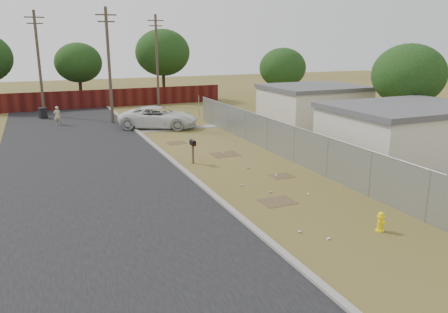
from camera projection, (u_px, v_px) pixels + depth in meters
name	position (u px, v px, depth m)	size (l,w,h in m)	color
ground	(243.00, 168.00, 22.85)	(120.00, 120.00, 0.00)	brown
street	(90.00, 147.00, 27.40)	(15.10, 60.00, 0.12)	black
chainlink_fence	(284.00, 144.00, 24.75)	(0.10, 27.06, 2.02)	gray
privacy_fence	(76.00, 100.00, 42.50)	(30.00, 0.12, 1.80)	#4B1410
utility_poles	(104.00, 62.00, 38.57)	(12.60, 8.24, 9.00)	brown
houses	(354.00, 117.00, 28.95)	(9.30, 17.24, 3.10)	beige
horizon_trees	(147.00, 60.00, 42.88)	(33.32, 31.94, 7.78)	#342217
fire_hydrant	(381.00, 222.00, 15.23)	(0.38, 0.38, 0.75)	yellow
mailbox	(193.00, 145.00, 23.50)	(0.22, 0.57, 1.32)	brown
pickup_truck	(159.00, 117.00, 33.32)	(2.72, 5.90, 1.64)	silver
pedestrian	(57.00, 116.00, 34.45)	(0.55, 0.36, 1.50)	tan
trash_bin	(43.00, 113.00, 37.45)	(0.78, 0.76, 0.92)	black
scattered_litter	(269.00, 187.00, 19.77)	(2.67, 12.21, 0.07)	white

